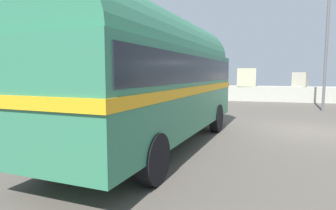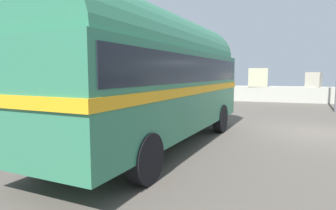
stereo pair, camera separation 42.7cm
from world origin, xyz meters
The scene contains 3 objects.
ground centered at (0.00, 0.00, 0.01)m, with size 32.00×26.00×0.02m.
breakwater centered at (0.15, 11.82, 0.74)m, with size 31.36×2.00×2.48m.
vintage_coach centered at (-4.53, -3.42, 2.05)m, with size 3.40×8.81×3.70m.
Camera 2 is at (-1.70, -10.86, 2.04)m, focal length 30.94 mm.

